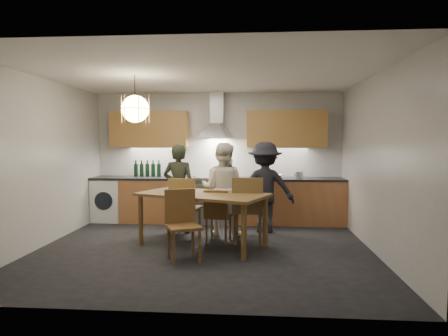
# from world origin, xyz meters

# --- Properties ---
(ground) EXTENTS (5.00, 5.00, 0.00)m
(ground) POSITION_xyz_m (0.00, 0.00, 0.00)
(ground) COLOR black
(ground) RESTS_ON ground
(room_shell) EXTENTS (5.02, 4.52, 2.61)m
(room_shell) POSITION_xyz_m (0.00, 0.00, 1.71)
(room_shell) COLOR silver
(room_shell) RESTS_ON ground
(counter_run) EXTENTS (5.00, 0.62, 0.90)m
(counter_run) POSITION_xyz_m (0.02, 1.95, 0.45)
(counter_run) COLOR #BD7A48
(counter_run) RESTS_ON ground
(range_stove) EXTENTS (0.90, 0.60, 0.92)m
(range_stove) POSITION_xyz_m (0.00, 1.94, 0.44)
(range_stove) COLOR silver
(range_stove) RESTS_ON ground
(wall_fixtures) EXTENTS (4.30, 0.54, 1.10)m
(wall_fixtures) POSITION_xyz_m (0.00, 2.07, 1.87)
(wall_fixtures) COLOR tan
(wall_fixtures) RESTS_ON ground
(pendant_lamp) EXTENTS (0.43, 0.43, 0.70)m
(pendant_lamp) POSITION_xyz_m (-1.00, -0.10, 2.10)
(pendant_lamp) COLOR black
(pendant_lamp) RESTS_ON ground
(dining_table) EXTENTS (2.17, 1.66, 0.82)m
(dining_table) POSITION_xyz_m (-0.04, 0.18, 0.73)
(dining_table) COLOR brown
(dining_table) RESTS_ON ground
(chair_back_left) EXTENTS (0.52, 0.52, 1.02)m
(chair_back_left) POSITION_xyz_m (-0.41, 0.61, 0.58)
(chair_back_left) COLOR brown
(chair_back_left) RESTS_ON ground
(chair_back_mid) EXTENTS (0.44, 0.44, 0.86)m
(chair_back_mid) POSITION_xyz_m (0.17, 0.36, 0.49)
(chair_back_mid) COLOR brown
(chair_back_mid) RESTS_ON ground
(chair_back_right) EXTENTS (0.49, 0.49, 1.06)m
(chair_back_right) POSITION_xyz_m (0.65, 0.36, 0.61)
(chair_back_right) COLOR brown
(chair_back_right) RESTS_ON ground
(chair_front) EXTENTS (0.57, 0.57, 0.96)m
(chair_front) POSITION_xyz_m (-0.24, -0.53, 0.55)
(chair_front) COLOR brown
(chair_front) RESTS_ON ground
(person_left) EXTENTS (0.62, 0.45, 1.58)m
(person_left) POSITION_xyz_m (-0.58, 1.03, 0.79)
(person_left) COLOR black
(person_left) RESTS_ON ground
(person_mid) EXTENTS (0.89, 0.76, 1.60)m
(person_mid) POSITION_xyz_m (0.21, 0.93, 0.80)
(person_mid) COLOR white
(person_mid) RESTS_ON ground
(person_right) EXTENTS (1.04, 0.61, 1.61)m
(person_right) POSITION_xyz_m (0.94, 1.22, 0.80)
(person_right) COLOR black
(person_right) RESTS_ON ground
(mixing_bowl) EXTENTS (0.40, 0.40, 0.08)m
(mixing_bowl) POSITION_xyz_m (1.15, 1.86, 0.94)
(mixing_bowl) COLOR #BCBCBF
(mixing_bowl) RESTS_ON counter_run
(stock_pot) EXTENTS (0.20, 0.20, 0.13)m
(stock_pot) POSITION_xyz_m (1.60, 1.91, 0.96)
(stock_pot) COLOR silver
(stock_pot) RESTS_ON counter_run
(wine_bottles) EXTENTS (0.56, 0.08, 0.34)m
(wine_bottles) POSITION_xyz_m (-1.42, 2.04, 1.07)
(wine_bottles) COLOR black
(wine_bottles) RESTS_ON counter_run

